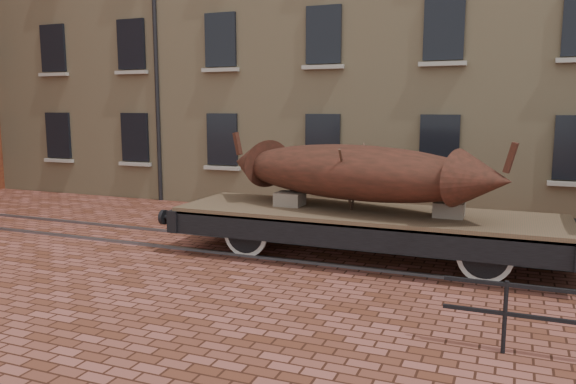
% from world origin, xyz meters
% --- Properties ---
extents(ground, '(90.00, 90.00, 0.00)m').
position_xyz_m(ground, '(0.00, 0.00, 0.00)').
color(ground, '#572A1B').
extents(rail_track, '(30.00, 1.52, 0.06)m').
position_xyz_m(rail_track, '(0.00, 0.00, 0.03)').
color(rail_track, '#59595E').
rests_on(rail_track, ground).
extents(flatcar_wagon, '(9.13, 2.48, 1.38)m').
position_xyz_m(flatcar_wagon, '(0.12, 0.00, 0.86)').
color(flatcar_wagon, '#4A3E2B').
rests_on(flatcar_wagon, ground).
extents(iron_boat, '(6.61, 3.19, 1.59)m').
position_xyz_m(iron_boat, '(-0.18, -0.00, 1.90)').
color(iron_boat, '#4C2117').
rests_on(iron_boat, flatcar_wagon).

